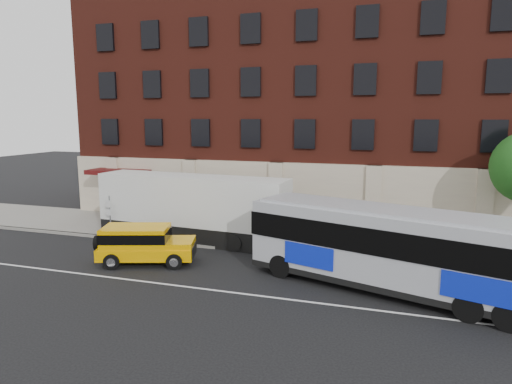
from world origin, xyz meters
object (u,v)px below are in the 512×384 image
(sign_pole, at_px, (109,214))
(shipping_container, at_px, (192,209))
(yellow_suv, at_px, (142,242))
(city_bus, at_px, (398,248))

(sign_pole, relative_size, shipping_container, 0.22)
(yellow_suv, bearing_deg, sign_pole, 140.95)
(city_bus, height_order, shipping_container, shipping_container)
(sign_pole, relative_size, yellow_suv, 0.51)
(shipping_container, bearing_deg, yellow_suv, -96.60)
(city_bus, height_order, yellow_suv, city_bus)
(city_bus, relative_size, shipping_container, 1.12)
(sign_pole, xyz_separation_m, shipping_container, (4.81, 1.00, 0.39))
(yellow_suv, relative_size, shipping_container, 0.43)
(city_bus, xyz_separation_m, shipping_container, (-11.20, 4.66, -0.04))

